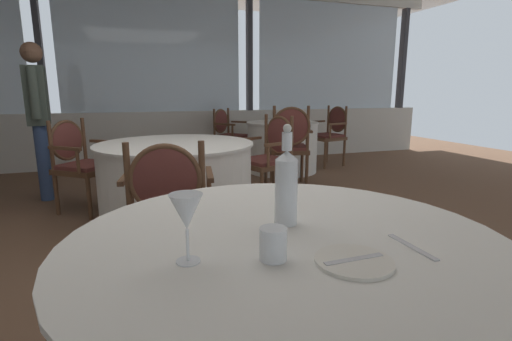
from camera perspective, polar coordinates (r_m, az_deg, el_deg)
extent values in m
plane|color=brown|center=(2.66, -7.61, -14.24)|extent=(13.53, 13.53, 0.00)
cube|color=beige|center=(6.31, -14.72, 4.80)|extent=(10.00, 0.12, 0.85)
cube|color=silver|center=(6.31, -15.41, 17.10)|extent=(2.76, 0.02, 1.86)
cube|color=#333338|center=(6.38, -30.14, 15.91)|extent=(0.08, 0.14, 1.86)
cube|color=silver|center=(7.24, 11.35, 16.58)|extent=(2.76, 0.02, 1.86)
cube|color=#333338|center=(6.59, -1.02, 17.28)|extent=(0.08, 0.14, 1.86)
cube|color=#333338|center=(8.11, 21.42, 15.49)|extent=(0.08, 0.14, 1.86)
cylinder|color=silver|center=(1.18, 4.42, -10.35)|extent=(1.35, 1.35, 0.02)
cylinder|color=silver|center=(1.03, 14.69, -13.22)|extent=(0.20, 0.20, 0.01)
cube|color=silver|center=(1.03, 14.70, -12.96)|extent=(0.17, 0.02, 0.00)
cube|color=silver|center=(1.18, 22.66, -10.66)|extent=(0.02, 0.19, 0.00)
cylinder|color=white|center=(1.24, 4.62, -3.31)|extent=(0.08, 0.08, 0.22)
cone|color=white|center=(1.22, 4.71, 2.36)|extent=(0.08, 0.08, 0.03)
cylinder|color=white|center=(1.21, 4.75, 4.46)|extent=(0.03, 0.03, 0.06)
sphere|color=silver|center=(1.21, 4.79, 6.44)|extent=(0.03, 0.03, 0.03)
cylinder|color=white|center=(1.02, -10.29, -13.43)|extent=(0.06, 0.06, 0.00)
cylinder|color=white|center=(1.00, -10.39, -11.09)|extent=(0.01, 0.01, 0.09)
cone|color=white|center=(0.97, -10.58, -6.20)|extent=(0.09, 0.09, 0.09)
cylinder|color=white|center=(1.00, 2.64, -11.11)|extent=(0.07, 0.07, 0.09)
cylinder|color=silver|center=(5.51, 4.06, 7.29)|extent=(1.06, 1.06, 0.02)
cylinder|color=silver|center=(5.56, 4.00, 3.52)|extent=(1.02, 1.02, 0.71)
cube|color=brown|center=(5.95, -3.63, 4.88)|extent=(0.65, 0.65, 0.05)
cube|color=brown|center=(5.95, -3.63, 5.29)|extent=(0.60, 0.60, 0.04)
cylinder|color=brown|center=(6.05, -0.99, 2.82)|extent=(0.04, 0.04, 0.41)
cylinder|color=brown|center=(5.71, -2.97, 2.25)|extent=(0.04, 0.04, 0.41)
cylinder|color=brown|center=(6.26, -4.18, 3.09)|extent=(0.04, 0.04, 0.41)
cylinder|color=brown|center=(5.93, -6.27, 2.55)|extent=(0.04, 0.04, 0.41)
cylinder|color=brown|center=(6.20, -4.25, 7.44)|extent=(0.04, 0.04, 0.44)
cylinder|color=brown|center=(5.87, -6.37, 7.15)|extent=(0.04, 0.04, 0.44)
ellipsoid|color=brown|center=(6.04, -5.40, 7.51)|extent=(0.32, 0.30, 0.37)
torus|color=brown|center=(6.04, -5.40, 7.51)|extent=(0.31, 0.29, 0.39)
cube|color=brown|center=(6.13, -2.25, 7.40)|extent=(0.28, 0.29, 0.03)
cylinder|color=brown|center=(6.07, -1.09, 6.32)|extent=(0.03, 0.03, 0.22)
cube|color=brown|center=(5.71, -4.83, 7.03)|extent=(0.28, 0.29, 0.03)
cylinder|color=brown|center=(5.64, -3.61, 5.87)|extent=(0.03, 0.03, 0.22)
cube|color=brown|center=(4.69, 5.01, 3.09)|extent=(0.58, 0.58, 0.05)
cube|color=brown|center=(4.68, 5.02, 3.61)|extent=(0.53, 0.53, 0.04)
cylinder|color=brown|center=(4.91, 2.38, 0.71)|extent=(0.04, 0.04, 0.42)
cylinder|color=brown|center=(4.95, 7.01, 0.73)|extent=(0.04, 0.04, 0.42)
cylinder|color=brown|center=(4.52, 2.72, -0.28)|extent=(0.04, 0.04, 0.42)
cylinder|color=brown|center=(4.56, 7.73, -0.25)|extent=(0.04, 0.04, 0.42)
cylinder|color=brown|center=(4.43, 2.79, 6.40)|extent=(0.04, 0.04, 0.53)
cylinder|color=brown|center=(4.48, 7.92, 6.36)|extent=(0.04, 0.04, 0.53)
ellipsoid|color=brown|center=(4.44, 5.40, 6.71)|extent=(0.39, 0.16, 0.45)
torus|color=brown|center=(4.44, 5.40, 6.71)|extent=(0.45, 0.17, 0.46)
cube|color=brown|center=(4.65, 1.96, 6.10)|extent=(0.14, 0.36, 0.03)
cylinder|color=brown|center=(4.81, 1.86, 4.97)|extent=(0.03, 0.03, 0.22)
cube|color=brown|center=(4.71, 8.08, 6.06)|extent=(0.14, 0.36, 0.03)
cylinder|color=brown|center=(4.86, 7.77, 4.95)|extent=(0.03, 0.03, 0.22)
cube|color=brown|center=(6.08, 10.72, 4.90)|extent=(0.55, 0.55, 0.05)
cube|color=brown|center=(6.08, 10.74, 5.30)|extent=(0.51, 0.51, 0.04)
cylinder|color=brown|center=(5.84, 10.49, 2.30)|extent=(0.04, 0.04, 0.42)
cylinder|color=brown|center=(6.14, 8.00, 2.85)|extent=(0.04, 0.04, 0.42)
cylinder|color=brown|center=(6.11, 13.29, 2.60)|extent=(0.04, 0.04, 0.42)
cylinder|color=brown|center=(6.40, 10.78, 3.12)|extent=(0.04, 0.04, 0.42)
cylinder|color=brown|center=(6.05, 13.51, 7.25)|extent=(0.04, 0.04, 0.48)
cylinder|color=brown|center=(6.34, 10.95, 7.56)|extent=(0.04, 0.04, 0.48)
ellipsoid|color=brown|center=(6.20, 12.32, 7.64)|extent=(0.13, 0.39, 0.40)
torus|color=brown|center=(6.20, 12.32, 7.64)|extent=(0.12, 0.41, 0.41)
cube|color=brown|center=(5.86, 12.31, 6.98)|extent=(0.37, 0.12, 0.03)
cylinder|color=brown|center=(5.78, 11.25, 5.86)|extent=(0.03, 0.03, 0.22)
cube|color=brown|center=(6.23, 9.12, 7.38)|extent=(0.37, 0.12, 0.03)
cylinder|color=brown|center=(6.15, 8.08, 6.33)|extent=(0.03, 0.03, 0.22)
cylinder|color=silver|center=(3.32, -12.22, 3.96)|extent=(1.36, 1.36, 0.02)
cylinder|color=silver|center=(3.39, -11.95, -2.18)|extent=(1.32, 1.32, 0.71)
cube|color=brown|center=(2.39, -12.96, -6.58)|extent=(0.53, 0.53, 0.05)
cube|color=brown|center=(2.38, -13.01, -5.60)|extent=(0.49, 0.49, 0.04)
cylinder|color=brown|center=(2.67, -16.84, -9.85)|extent=(0.04, 0.04, 0.40)
cylinder|color=brown|center=(2.65, -8.11, -9.64)|extent=(0.04, 0.04, 0.40)
cylinder|color=brown|center=(2.31, -18.08, -13.50)|extent=(0.04, 0.04, 0.40)
cylinder|color=brown|center=(2.28, -7.83, -13.32)|extent=(0.04, 0.04, 0.40)
cylinder|color=brown|center=(2.15, -18.89, -1.96)|extent=(0.04, 0.04, 0.46)
cylinder|color=brown|center=(2.12, -8.19, -1.62)|extent=(0.04, 0.04, 0.46)
ellipsoid|color=brown|center=(2.11, -13.64, -1.29)|extent=(0.39, 0.11, 0.38)
torus|color=brown|center=(2.11, -13.64, -1.29)|extent=(0.40, 0.10, 0.40)
cube|color=brown|center=(2.38, -19.24, -0.93)|extent=(0.09, 0.37, 0.03)
cylinder|color=brown|center=(2.54, -18.55, -2.66)|extent=(0.03, 0.03, 0.22)
cube|color=brown|center=(2.34, -7.10, -0.53)|extent=(0.09, 0.37, 0.03)
cylinder|color=brown|center=(2.50, -7.18, -2.30)|extent=(0.03, 0.03, 0.22)
cube|color=brown|center=(3.93, 1.24, 0.97)|extent=(0.59, 0.59, 0.05)
cube|color=brown|center=(3.93, 1.24, 1.58)|extent=(0.55, 0.55, 0.04)
cylinder|color=brown|center=(3.71, 0.90, -3.23)|extent=(0.04, 0.04, 0.39)
cylinder|color=brown|center=(4.01, -2.81, -2.07)|extent=(0.04, 0.04, 0.39)
cylinder|color=brown|center=(3.97, 5.30, -2.25)|extent=(0.04, 0.04, 0.39)
cylinder|color=brown|center=(4.26, 1.51, -1.24)|extent=(0.04, 0.04, 0.39)
cylinder|color=brown|center=(3.88, 5.44, 4.73)|extent=(0.04, 0.04, 0.48)
cylinder|color=brown|center=(4.17, 1.55, 5.28)|extent=(0.04, 0.04, 0.48)
ellipsoid|color=brown|center=(4.03, 3.59, 5.37)|extent=(0.19, 0.38, 0.40)
torus|color=brown|center=(4.03, 3.59, 5.37)|extent=(0.18, 0.40, 0.42)
cube|color=brown|center=(3.70, 3.56, 4.09)|extent=(0.36, 0.16, 0.03)
cylinder|color=brown|center=(3.62, 1.90, 2.17)|extent=(0.03, 0.03, 0.22)
cube|color=brown|center=(4.07, -1.26, 4.84)|extent=(0.36, 0.16, 0.03)
cylinder|color=brown|center=(4.00, -2.84, 3.11)|extent=(0.03, 0.03, 0.22)
cube|color=brown|center=(4.00, -24.41, 0.14)|extent=(0.65, 0.65, 0.05)
cube|color=brown|center=(4.00, -24.46, 0.74)|extent=(0.60, 0.60, 0.04)
cylinder|color=brown|center=(4.06, -20.15, -2.60)|extent=(0.04, 0.04, 0.40)
cylinder|color=brown|center=(3.78, -24.08, -3.98)|extent=(0.04, 0.04, 0.40)
cylinder|color=brown|center=(4.33, -24.19, -2.06)|extent=(0.04, 0.04, 0.40)
cylinder|color=brown|center=(4.06, -28.12, -3.29)|extent=(0.04, 0.04, 0.40)
cylinder|color=brown|center=(4.25, -24.74, 4.21)|extent=(0.04, 0.04, 0.46)
cylinder|color=brown|center=(3.98, -28.79, 3.38)|extent=(0.04, 0.04, 0.46)
ellipsoid|color=brown|center=(4.12, -26.87, 4.13)|extent=(0.29, 0.33, 0.39)
torus|color=brown|center=(4.12, -26.87, 4.13)|extent=(0.28, 0.33, 0.40)
cube|color=brown|center=(4.13, -22.08, 4.12)|extent=(0.31, 0.26, 0.03)
cylinder|color=brown|center=(4.05, -20.48, 2.53)|extent=(0.03, 0.03, 0.22)
cube|color=brown|center=(3.78, -27.16, 3.02)|extent=(0.31, 0.26, 0.03)
cylinder|color=brown|center=(3.70, -25.52, 1.27)|extent=(0.03, 0.03, 0.22)
cylinder|color=#334770|center=(4.64, -29.65, 0.96)|extent=(0.13, 0.13, 0.82)
cylinder|color=#334770|center=(4.82, -29.48, 1.33)|extent=(0.13, 0.13, 0.82)
cube|color=#424C42|center=(4.67, -30.47, 9.80)|extent=(0.24, 0.38, 0.61)
sphere|color=brown|center=(4.68, -31.06, 15.18)|extent=(0.21, 0.21, 0.21)
cylinder|color=#424C42|center=(4.45, -30.78, 10.13)|extent=(0.09, 0.09, 0.52)
cylinder|color=#424C42|center=(4.89, -30.27, 10.20)|extent=(0.09, 0.09, 0.52)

